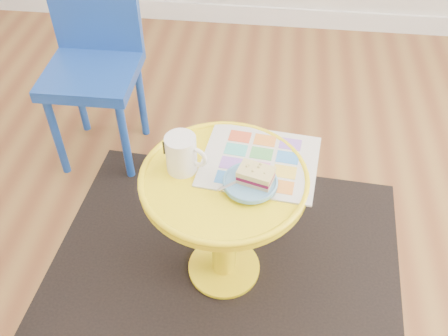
# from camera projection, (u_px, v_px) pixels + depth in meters

# --- Properties ---
(floor) EXTENTS (4.00, 4.00, 0.00)m
(floor) POSITION_uv_depth(u_px,v_px,m) (216.00, 296.00, 1.80)
(floor) COLOR brown
(floor) RESTS_ON ground
(room_walls) EXTENTS (4.00, 4.00, 4.00)m
(room_walls) POSITION_uv_depth(u_px,v_px,m) (48.00, 98.00, 2.55)
(room_walls) COLOR silver
(room_walls) RESTS_ON ground
(rug) EXTENTS (1.37, 1.18, 0.01)m
(rug) POSITION_uv_depth(u_px,v_px,m) (224.00, 269.00, 1.88)
(rug) COLOR black
(rug) RESTS_ON ground
(side_table) EXTENTS (0.52, 0.52, 0.50)m
(side_table) POSITION_uv_depth(u_px,v_px,m) (224.00, 207.00, 1.63)
(side_table) COLOR yellow
(side_table) RESTS_ON ground
(chair) EXTENTS (0.37, 0.37, 0.84)m
(chair) POSITION_uv_depth(u_px,v_px,m) (94.00, 54.00, 2.06)
(chair) COLOR #173E9A
(chair) RESTS_ON ground
(newspaper) EXTENTS (0.39, 0.34, 0.01)m
(newspaper) POSITION_uv_depth(u_px,v_px,m) (260.00, 161.00, 1.58)
(newspaper) COLOR silver
(newspaper) RESTS_ON side_table
(mug) EXTENTS (0.13, 0.10, 0.13)m
(mug) POSITION_uv_depth(u_px,v_px,m) (182.00, 153.00, 1.51)
(mug) COLOR white
(mug) RESTS_ON side_table
(plate) EXTENTS (0.16, 0.16, 0.02)m
(plate) POSITION_uv_depth(u_px,v_px,m) (250.00, 183.00, 1.49)
(plate) COLOR #5E9BC7
(plate) RESTS_ON newspaper
(cake_slice) EXTENTS (0.12, 0.09, 0.04)m
(cake_slice) POSITION_uv_depth(u_px,v_px,m) (256.00, 175.00, 1.47)
(cake_slice) COLOR #D3BC8C
(cake_slice) RESTS_ON plate
(fork) EXTENTS (0.12, 0.10, 0.00)m
(fork) POSITION_uv_depth(u_px,v_px,m) (241.00, 180.00, 1.49)
(fork) COLOR silver
(fork) RESTS_ON plate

